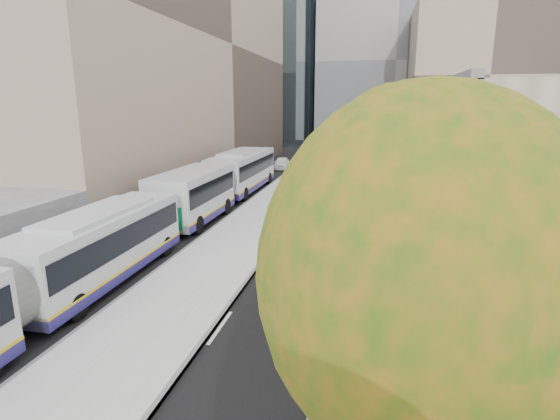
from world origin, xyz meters
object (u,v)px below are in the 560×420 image
(bus_shelter, at_px, (476,300))
(distant_car, at_px, (282,163))
(bus_near, at_px, (32,281))
(bus_far, at_px, (225,179))

(bus_shelter, relative_size, distant_car, 1.13)
(bus_near, relative_size, distant_car, 4.32)
(bus_shelter, relative_size, bus_near, 0.26)
(bus_near, relative_size, bus_far, 0.88)
(bus_near, xyz_separation_m, bus_far, (-0.04, 18.86, 0.20))
(bus_shelter, bearing_deg, bus_near, -179.75)
(bus_near, bearing_deg, bus_far, 89.57)
(bus_shelter, xyz_separation_m, distant_car, (-12.75, 36.14, -1.53))
(bus_shelter, xyz_separation_m, bus_near, (-13.26, -0.06, -0.66))
(bus_near, xyz_separation_m, distant_car, (0.50, 36.19, -0.86))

